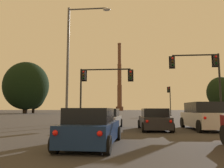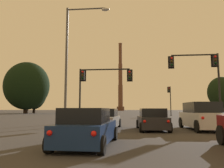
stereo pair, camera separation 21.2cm
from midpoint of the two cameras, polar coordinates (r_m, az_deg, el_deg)
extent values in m
cube|color=#232328|center=(15.10, 10.81, -9.75)|extent=(1.90, 4.07, 0.72)
cube|color=black|center=(14.68, 10.97, -7.36)|extent=(1.65, 1.97, 0.55)
cylinder|color=black|center=(16.64, 7.15, -10.28)|extent=(0.25, 0.61, 0.60)
cylinder|color=black|center=(16.84, 12.95, -10.12)|extent=(0.25, 0.61, 0.60)
cylinder|color=black|center=(13.41, 8.16, -11.18)|extent=(0.25, 0.61, 0.60)
cylinder|color=black|center=(13.66, 15.32, -10.93)|extent=(0.25, 0.61, 0.60)
sphere|color=red|center=(13.01, 9.00, -9.62)|extent=(0.17, 0.17, 0.17)
sphere|color=red|center=(13.22, 14.95, -9.43)|extent=(0.17, 0.17, 0.17)
cube|color=navy|center=(8.68, -5.62, -12.30)|extent=(1.86, 4.06, 0.72)
cube|color=black|center=(8.25, -6.22, -8.17)|extent=(1.63, 1.96, 0.55)
cylinder|color=black|center=(10.48, -8.12, -12.51)|extent=(0.24, 0.61, 0.60)
cylinder|color=black|center=(10.15, 1.28, -12.76)|extent=(0.24, 0.61, 0.60)
cylinder|color=black|center=(7.43, -15.20, -14.84)|extent=(0.24, 0.61, 0.60)
cylinder|color=black|center=(6.96, -1.86, -15.63)|extent=(0.24, 0.61, 0.60)
sphere|color=red|center=(6.95, -15.15, -12.24)|extent=(0.17, 0.17, 0.17)
sphere|color=red|center=(6.56, -3.85, -12.81)|extent=(0.17, 0.17, 0.17)
cube|color=gray|center=(15.61, -1.60, -9.75)|extent=(1.94, 4.65, 0.70)
cube|color=black|center=(15.81, -1.46, -7.44)|extent=(1.68, 2.25, 0.55)
cylinder|color=black|center=(17.64, -3.50, -10.04)|extent=(0.24, 0.65, 0.64)
cylinder|color=black|center=(17.40, 2.29, -10.10)|extent=(0.24, 0.65, 0.64)
cylinder|color=black|center=(13.93, -6.49, -10.95)|extent=(0.24, 0.65, 0.64)
cylinder|color=black|center=(13.62, 0.85, -11.09)|extent=(0.24, 0.65, 0.64)
sphere|color=red|center=(13.47, -6.23, -9.57)|extent=(0.17, 0.17, 0.17)
sphere|color=red|center=(13.20, -0.06, -9.67)|extent=(0.17, 0.17, 0.17)
cylinder|color=black|center=(9.85, 27.35, -11.77)|extent=(0.24, 0.77, 0.76)
cube|color=silver|center=(16.18, 22.86, -8.57)|extent=(2.08, 4.86, 0.95)
cube|color=black|center=(16.28, 22.59, -5.66)|extent=(1.88, 2.86, 0.70)
cylinder|color=black|center=(17.78, 17.95, -9.52)|extent=(0.25, 0.77, 0.76)
cylinder|color=black|center=(18.32, 23.73, -9.19)|extent=(0.25, 0.77, 0.76)
cylinder|color=black|center=(14.08, 21.84, -10.24)|extent=(0.25, 0.77, 0.76)
sphere|color=red|center=(13.63, 23.05, -8.16)|extent=(0.17, 0.17, 0.17)
cylinder|color=black|center=(47.35, 15.18, -4.30)|extent=(0.18, 0.18, 6.13)
cylinder|color=black|center=(47.34, 15.29, -7.95)|extent=(0.40, 0.40, 0.10)
cube|color=black|center=(47.45, 14.75, -1.41)|extent=(0.34, 0.34, 1.04)
cube|color=black|center=(47.63, 14.71, -1.43)|extent=(0.58, 0.03, 1.25)
sphere|color=red|center=(47.29, 14.77, -1.00)|extent=(0.22, 0.22, 0.22)
sphere|color=#352604|center=(47.26, 14.78, -1.39)|extent=(0.22, 0.22, 0.22)
sphere|color=black|center=(47.24, 14.79, -1.78)|extent=(0.22, 0.22, 0.22)
cylinder|color=black|center=(22.81, 26.49, -0.99)|extent=(0.18, 0.18, 6.67)
cylinder|color=black|center=(22.77, 26.92, -9.24)|extent=(0.40, 0.40, 0.10)
cube|color=black|center=(23.09, 25.48, 5.60)|extent=(0.34, 0.34, 1.04)
cube|color=black|center=(23.26, 25.33, 5.51)|extent=(0.58, 0.03, 1.25)
sphere|color=red|center=(22.98, 25.60, 6.48)|extent=(0.22, 0.22, 0.22)
sphere|color=#352604|center=(22.92, 25.64, 5.70)|extent=(0.22, 0.22, 0.22)
sphere|color=black|center=(22.85, 25.68, 4.91)|extent=(0.22, 0.22, 0.22)
cylinder|color=black|center=(22.65, 20.91, 7.10)|extent=(4.33, 0.14, 0.14)
sphere|color=black|center=(23.31, 26.09, 6.95)|extent=(0.18, 0.18, 0.18)
cube|color=black|center=(22.04, 15.51, 5.57)|extent=(0.34, 0.34, 1.04)
cube|color=black|center=(22.21, 15.44, 5.47)|extent=(0.58, 0.03, 1.25)
sphere|color=red|center=(21.92, 15.57, 6.50)|extent=(0.22, 0.22, 0.22)
sphere|color=#352604|center=(21.85, 15.60, 5.67)|extent=(0.22, 0.22, 0.22)
sphere|color=black|center=(21.79, 15.63, 4.84)|extent=(0.22, 0.22, 0.22)
cylinder|color=black|center=(22.65, -8.12, -3.00)|extent=(0.18, 0.18, 5.55)
cylinder|color=black|center=(22.64, -8.23, -9.89)|extent=(0.40, 0.40, 0.10)
cube|color=black|center=(22.80, -7.32, 2.28)|extent=(0.34, 0.34, 1.04)
cube|color=black|center=(22.98, -7.22, 2.21)|extent=(0.58, 0.03, 1.25)
sphere|color=red|center=(22.67, -7.42, 3.16)|extent=(0.22, 0.22, 0.22)
sphere|color=#352604|center=(22.62, -7.43, 2.35)|extent=(0.22, 0.22, 0.22)
sphere|color=black|center=(22.57, -7.44, 1.55)|extent=(0.22, 0.22, 0.22)
cylinder|color=black|center=(22.50, -1.65, 3.82)|extent=(5.12, 0.14, 0.14)
sphere|color=black|center=(22.96, -8.01, 3.67)|extent=(0.18, 0.18, 0.18)
cube|color=black|center=(22.22, 4.92, 2.30)|extent=(0.34, 0.34, 1.04)
cube|color=black|center=(22.40, 4.92, 2.23)|extent=(0.58, 0.03, 1.25)
sphere|color=red|center=(22.08, 4.90, 3.20)|extent=(0.22, 0.22, 0.22)
sphere|color=#352604|center=(22.03, 4.91, 2.38)|extent=(0.22, 0.22, 0.22)
sphere|color=black|center=(21.98, 4.92, 1.55)|extent=(0.22, 0.22, 0.22)
cylinder|color=#56565B|center=(18.28, -11.55, 4.75)|extent=(0.20, 0.20, 9.88)
cylinder|color=#56565B|center=(19.40, -6.40, 18.91)|extent=(3.22, 0.12, 0.12)
sphere|color=#56565B|center=(19.78, -11.22, 18.49)|extent=(0.20, 0.20, 0.20)
ellipsoid|color=silver|center=(19.10, -1.41, 18.90)|extent=(0.64, 0.36, 0.26)
cylinder|color=#523427|center=(175.28, 2.29, -6.45)|extent=(5.95, 5.95, 3.32)
cylinder|color=brown|center=(175.60, 2.27, -3.08)|extent=(3.72, 3.72, 17.34)
cylinder|color=brown|center=(177.49, 2.25, 2.52)|extent=(3.20, 3.20, 17.34)
cylinder|color=brown|center=(181.03, 2.22, 7.95)|extent=(2.68, 2.68, 17.34)
cylinder|color=brown|center=(183.29, 2.21, 10.46)|extent=(3.00, 3.00, 0.70)
cylinder|color=black|center=(76.98, -19.63, -6.05)|extent=(0.87, 0.87, 3.10)
ellipsoid|color=black|center=(77.30, -19.43, -0.92)|extent=(8.69, 7.82, 14.30)
cylinder|color=black|center=(72.36, -21.52, -6.00)|extent=(1.39, 1.39, 3.03)
ellipsoid|color=black|center=(72.72, -21.29, -0.43)|extent=(13.93, 12.54, 14.81)
cylinder|color=black|center=(71.43, 27.00, -5.83)|extent=(0.80, 0.80, 2.80)
ellipsoid|color=black|center=(71.60, 26.80, -1.96)|extent=(8.01, 7.20, 9.16)
camera|label=1|loc=(0.11, -89.84, -0.02)|focal=35.00mm
camera|label=2|loc=(0.11, 90.16, 0.02)|focal=35.00mm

